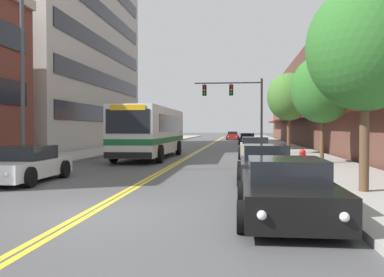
# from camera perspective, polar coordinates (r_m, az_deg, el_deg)

# --- Properties ---
(ground_plane) EXTENTS (240.00, 240.00, 0.00)m
(ground_plane) POSITION_cam_1_polar(r_m,az_deg,el_deg) (46.43, 2.21, -0.93)
(ground_plane) COLOR #4C4C4F
(sidewalk_left) EXTENTS (3.78, 106.00, 0.15)m
(sidewalk_left) POSITION_cam_1_polar(r_m,az_deg,el_deg) (47.54, -6.72, -0.80)
(sidewalk_left) COLOR #9E9B96
(sidewalk_left) RESTS_ON ground_plane
(sidewalk_right) EXTENTS (3.78, 106.00, 0.15)m
(sidewalk_right) POSITION_cam_1_polar(r_m,az_deg,el_deg) (46.48, 11.33, -0.87)
(sidewalk_right) COLOR #9E9B96
(sidewalk_right) RESTS_ON ground_plane
(centre_line) EXTENTS (0.34, 106.00, 0.01)m
(centre_line) POSITION_cam_1_polar(r_m,az_deg,el_deg) (46.43, 2.21, -0.93)
(centre_line) COLOR yellow
(centre_line) RESTS_ON ground_plane
(office_tower_left) EXTENTS (12.08, 25.89, 25.81)m
(office_tower_left) POSITION_cam_1_polar(r_m,az_deg,el_deg) (45.99, -18.77, 15.18)
(office_tower_left) COLOR #BCB7AD
(office_tower_left) RESTS_ON ground_plane
(storefront_row_right) EXTENTS (9.10, 68.00, 9.77)m
(storefront_row_right) POSITION_cam_1_polar(r_m,az_deg,el_deg) (47.46, 18.77, 4.94)
(storefront_row_right) COLOR brown
(storefront_row_right) RESTS_ON ground_plane
(city_bus) EXTENTS (2.88, 11.56, 3.14)m
(city_bus) POSITION_cam_1_polar(r_m,az_deg,el_deg) (27.39, -5.41, 1.13)
(city_bus) COLOR silver
(city_bus) RESTS_ON ground_plane
(car_white_parked_left_near) EXTENTS (2.16, 4.52, 1.27)m
(car_white_parked_left_near) POSITION_cam_1_polar(r_m,az_deg,el_deg) (16.33, -21.61, -3.31)
(car_white_parked_left_near) COLOR white
(car_white_parked_left_near) RESTS_ON ground_plane
(car_dark_grey_parked_left_mid) EXTENTS (2.10, 4.55, 1.23)m
(car_dark_grey_parked_left_mid) POSITION_cam_1_polar(r_m,az_deg,el_deg) (41.88, -4.38, -0.42)
(car_dark_grey_parked_left_mid) COLOR #38383D
(car_dark_grey_parked_left_mid) RESTS_ON ground_plane
(car_black_parked_right_foreground) EXTENTS (2.09, 4.73, 1.26)m
(car_black_parked_right_foreground) POSITION_cam_1_polar(r_m,az_deg,el_deg) (9.36, 12.50, -6.76)
(car_black_parked_right_foreground) COLOR black
(car_black_parked_right_foreground) RESTS_ON ground_plane
(car_charcoal_parked_right_mid) EXTENTS (2.03, 4.58, 1.31)m
(car_charcoal_parked_right_mid) POSITION_cam_1_polar(r_m,az_deg,el_deg) (15.50, 9.81, -3.46)
(car_charcoal_parked_right_mid) COLOR #232328
(car_charcoal_parked_right_mid) RESTS_ON ground_plane
(car_champagne_parked_right_far) EXTENTS (2.09, 4.83, 1.33)m
(car_champagne_parked_right_far) POSITION_cam_1_polar(r_m,az_deg,el_deg) (27.39, 8.38, -1.27)
(car_champagne_parked_right_far) COLOR beige
(car_champagne_parked_right_far) RESTS_ON ground_plane
(car_navy_parked_right_end) EXTENTS (2.07, 4.49, 1.29)m
(car_navy_parked_right_end) POSITION_cam_1_polar(r_m,az_deg,el_deg) (50.37, 7.38, -0.06)
(car_navy_parked_right_end) COLOR #19234C
(car_navy_parked_right_end) RESTS_ON ground_plane
(car_red_moving_lead) EXTENTS (2.02, 4.88, 1.33)m
(car_red_moving_lead) POSITION_cam_1_polar(r_m,az_deg,el_deg) (69.27, 5.45, 0.36)
(car_red_moving_lead) COLOR maroon
(car_red_moving_lead) RESTS_ON ground_plane
(traffic_signal_mast) EXTENTS (5.75, 0.38, 6.06)m
(traffic_signal_mast) POSITION_cam_1_polar(r_m,az_deg,el_deg) (36.35, 6.13, 5.21)
(traffic_signal_mast) COLOR #47474C
(traffic_signal_mast) RESTS_ON ground_plane
(street_lamp_left_near) EXTENTS (2.48, 0.28, 7.78)m
(street_lamp_left_near) POSITION_cam_1_polar(r_m,az_deg,el_deg) (18.53, -20.71, 9.85)
(street_lamp_left_near) COLOR #47474C
(street_lamp_left_near) RESTS_ON ground_plane
(street_tree_right_near) EXTENTS (3.22, 3.22, 5.77)m
(street_tree_right_near) POSITION_cam_1_polar(r_m,az_deg,el_deg) (12.98, 22.10, 11.17)
(street_tree_right_near) COLOR brown
(street_tree_right_near) RESTS_ON sidewalk_right
(street_tree_right_mid) EXTENTS (3.12, 3.12, 5.44)m
(street_tree_right_mid) POSITION_cam_1_polar(r_m,az_deg,el_deg) (22.55, 16.99, 6.33)
(street_tree_right_mid) COLOR brown
(street_tree_right_mid) RESTS_ON sidewalk_right
(street_tree_right_far) EXTENTS (3.00, 3.00, 5.57)m
(street_tree_right_far) POSITION_cam_1_polar(r_m,az_deg,el_deg) (30.45, 12.79, 5.42)
(street_tree_right_far) COLOR brown
(street_tree_right_far) RESTS_ON sidewalk_right
(fire_hydrant) EXTENTS (0.36, 0.28, 0.88)m
(fire_hydrant) POSITION_cam_1_polar(r_m,az_deg,el_deg) (18.16, 14.52, -2.81)
(fire_hydrant) COLOR red
(fire_hydrant) RESTS_ON sidewalk_right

